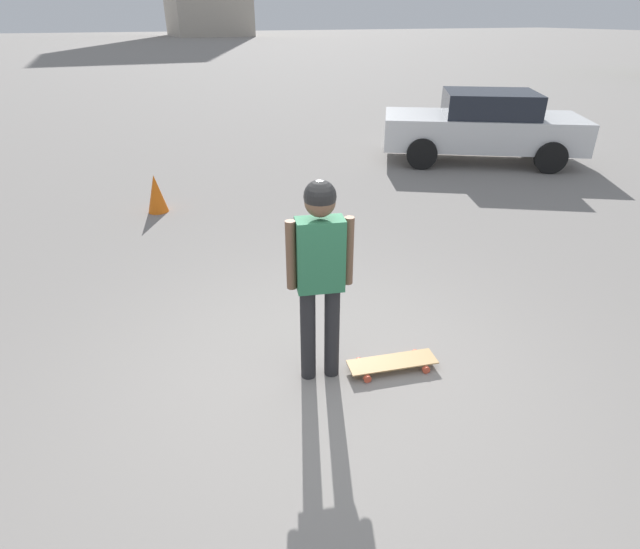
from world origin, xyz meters
The scene contains 5 objects.
ground_plane centered at (0.00, 0.00, 0.00)m, with size 220.00×220.00×0.00m, color gray.
person centered at (0.00, 0.00, 1.11)m, with size 0.28×0.53×1.80m.
skateboard centered at (0.19, 0.64, 0.07)m, with size 0.39×0.84×0.08m.
car_parked_near centered at (-5.52, 6.18, 0.75)m, with size 3.59×4.47×1.46m.
traffic_cone centered at (-4.90, -0.81, 0.31)m, with size 0.33×0.33×0.62m.
Camera 1 is at (3.29, -1.40, 2.88)m, focal length 28.00 mm.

